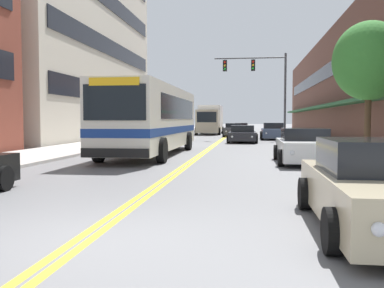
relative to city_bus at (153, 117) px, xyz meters
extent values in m
plane|color=slate|center=(2.33, 22.37, -1.81)|extent=(240.00, 240.00, 0.00)
cube|color=#B2ADA5|center=(-5.13, 22.37, -1.75)|extent=(3.93, 106.00, 0.12)
cube|color=#B2ADA5|center=(9.80, 22.37, -1.75)|extent=(3.93, 106.00, 0.12)
cube|color=yellow|center=(2.23, 22.37, -1.81)|extent=(0.14, 106.00, 0.01)
cube|color=yellow|center=(2.43, 22.37, -1.81)|extent=(0.14, 106.00, 0.01)
cube|color=black|center=(-7.31, 16.10, 2.12)|extent=(0.08, 24.08, 1.40)
cube|color=black|center=(-7.31, 16.10, 6.06)|extent=(0.08, 24.08, 1.40)
cube|color=black|center=(-7.31, 16.10, 9.99)|extent=(0.08, 24.08, 1.40)
cube|color=brown|center=(16.01, 22.37, 3.28)|extent=(8.00, 68.00, 10.19)
cube|color=#1E4C28|center=(11.46, 22.37, 1.09)|extent=(1.10, 61.20, 0.24)
cube|color=black|center=(11.97, 22.37, 4.51)|extent=(0.08, 61.20, 1.40)
cube|color=silver|center=(0.00, -0.10, -0.03)|extent=(2.49, 11.69, 2.85)
cube|color=navy|center=(0.00, -0.10, -0.60)|extent=(2.51, 11.71, 0.32)
cube|color=black|center=(0.00, 0.48, 0.42)|extent=(2.52, 9.12, 1.03)
cube|color=black|center=(0.00, -5.97, 0.48)|extent=(2.24, 0.04, 1.26)
cube|color=yellow|center=(0.00, -5.98, 1.19)|extent=(1.79, 0.06, 0.28)
cube|color=black|center=(0.00, -5.99, -1.28)|extent=(2.44, 0.08, 0.32)
cylinder|color=black|center=(-1.28, -4.08, -1.31)|extent=(0.30, 1.00, 1.00)
cylinder|color=black|center=(1.28, -4.08, -1.31)|extent=(0.30, 1.00, 1.00)
cylinder|color=black|center=(-1.28, 3.11, -1.31)|extent=(0.30, 1.00, 1.00)
cylinder|color=black|center=(1.28, 3.11, -1.31)|extent=(0.30, 1.00, 1.00)
cube|color=#B7B7BC|center=(-1.99, 12.16, -1.35)|extent=(1.74, 4.23, 0.58)
cube|color=black|center=(-1.99, 12.33, -0.84)|extent=(1.49, 1.86, 0.43)
cylinder|color=black|center=(-2.89, 10.85, -1.50)|extent=(0.22, 0.62, 0.62)
cylinder|color=black|center=(-1.10, 10.85, -1.50)|extent=(0.22, 0.62, 0.62)
cylinder|color=black|center=(-2.89, 13.47, -1.50)|extent=(0.22, 0.62, 0.62)
cylinder|color=black|center=(-1.10, 13.47, -1.50)|extent=(0.22, 0.62, 0.62)
sphere|color=silver|center=(-2.60, 10.02, -1.32)|extent=(0.16, 0.16, 0.16)
sphere|color=silver|center=(-1.39, 10.02, -1.32)|extent=(0.16, 0.16, 0.16)
cube|color=red|center=(-2.62, 14.29, -1.32)|extent=(0.18, 0.04, 0.10)
cube|color=red|center=(-1.37, 14.29, -1.32)|extent=(0.18, 0.04, 0.10)
cylinder|color=black|center=(-1.12, -10.93, -1.51)|extent=(0.22, 0.60, 0.60)
cube|color=red|center=(-1.42, -10.13, -1.27)|extent=(0.18, 0.04, 0.10)
cube|color=#BCAD89|center=(6.63, -13.46, -1.29)|extent=(1.83, 4.40, 0.70)
cube|color=black|center=(6.63, -13.28, -0.68)|extent=(1.57, 1.94, 0.52)
cylinder|color=black|center=(5.69, -14.82, -1.51)|extent=(0.22, 0.60, 0.60)
cylinder|color=black|center=(5.69, -12.09, -1.51)|extent=(0.22, 0.60, 0.60)
sphere|color=silver|center=(5.99, -15.68, -1.26)|extent=(0.16, 0.16, 0.16)
cube|color=red|center=(5.97, -11.25, -1.26)|extent=(0.18, 0.04, 0.10)
cube|color=red|center=(7.28, -11.25, -1.26)|extent=(0.18, 0.04, 0.10)
cube|color=#475675|center=(6.62, 16.53, -1.26)|extent=(1.87, 4.15, 0.74)
cube|color=black|center=(6.62, 16.69, -0.64)|extent=(1.61, 1.83, 0.48)
cylinder|color=black|center=(5.66, 15.24, -1.48)|extent=(0.22, 0.66, 0.66)
cylinder|color=black|center=(7.58, 15.24, -1.48)|extent=(0.22, 0.66, 0.66)
cylinder|color=black|center=(5.66, 17.81, -1.48)|extent=(0.22, 0.66, 0.66)
cylinder|color=black|center=(7.58, 17.81, -1.48)|extent=(0.22, 0.66, 0.66)
sphere|color=silver|center=(5.96, 14.43, -1.22)|extent=(0.16, 0.16, 0.16)
sphere|color=silver|center=(7.27, 14.43, -1.22)|extent=(0.16, 0.16, 0.16)
cube|color=red|center=(5.95, 18.61, -1.22)|extent=(0.18, 0.04, 0.10)
cube|color=red|center=(7.29, 18.61, -1.22)|extent=(0.18, 0.04, 0.10)
cube|color=white|center=(6.77, -3.31, -1.28)|extent=(1.94, 4.35, 0.72)
cube|color=black|center=(6.77, -3.14, -0.69)|extent=(1.67, 1.92, 0.46)
cylinder|color=black|center=(5.77, -4.66, -1.50)|extent=(0.22, 0.62, 0.62)
cylinder|color=black|center=(7.76, -4.66, -1.50)|extent=(0.22, 0.62, 0.62)
cylinder|color=black|center=(5.77, -1.96, -1.50)|extent=(0.22, 0.62, 0.62)
cylinder|color=black|center=(7.76, -1.96, -1.50)|extent=(0.22, 0.62, 0.62)
sphere|color=silver|center=(6.09, -5.51, -1.24)|extent=(0.16, 0.16, 0.16)
sphere|color=silver|center=(7.44, -5.51, -1.24)|extent=(0.16, 0.16, 0.16)
cube|color=red|center=(6.07, -1.13, -1.24)|extent=(0.18, 0.04, 0.10)
cube|color=red|center=(7.46, -1.13, -1.24)|extent=(0.18, 0.04, 0.10)
cube|color=maroon|center=(3.54, 37.09, -1.36)|extent=(1.91, 4.68, 0.56)
cube|color=black|center=(3.54, 37.27, -0.83)|extent=(1.65, 2.06, 0.51)
cylinder|color=black|center=(2.56, 35.64, -1.50)|extent=(0.22, 0.61, 0.61)
cylinder|color=black|center=(4.52, 35.64, -1.50)|extent=(0.22, 0.61, 0.61)
cylinder|color=black|center=(2.56, 38.54, -1.50)|extent=(0.22, 0.61, 0.61)
cylinder|color=black|center=(4.52, 38.54, -1.50)|extent=(0.22, 0.61, 0.61)
sphere|color=silver|center=(2.87, 34.73, -1.34)|extent=(0.16, 0.16, 0.16)
sphere|color=silver|center=(4.21, 34.73, -1.34)|extent=(0.16, 0.16, 0.16)
cube|color=red|center=(2.85, 39.44, -1.34)|extent=(0.18, 0.04, 0.10)
cube|color=red|center=(4.23, 39.44, -1.34)|extent=(0.18, 0.04, 0.10)
cube|color=#38383D|center=(3.04, 22.75, -1.27)|extent=(1.74, 4.76, 0.70)
cube|color=black|center=(3.04, 22.94, -0.71)|extent=(1.50, 2.09, 0.43)
cylinder|color=black|center=(2.14, 21.28, -1.47)|extent=(0.22, 0.68, 0.68)
cylinder|color=black|center=(3.93, 21.28, -1.47)|extent=(0.22, 0.68, 0.68)
cylinder|color=black|center=(2.14, 24.23, -1.47)|extent=(0.22, 0.68, 0.68)
cylinder|color=black|center=(3.93, 24.23, -1.47)|extent=(0.22, 0.68, 0.68)
sphere|color=silver|center=(2.43, 20.35, -1.24)|extent=(0.16, 0.16, 0.16)
sphere|color=silver|center=(3.65, 20.35, -1.24)|extent=(0.16, 0.16, 0.16)
cube|color=red|center=(2.41, 25.14, -1.24)|extent=(0.18, 0.04, 0.10)
cube|color=red|center=(3.66, 25.14, -1.24)|extent=(0.18, 0.04, 0.10)
cube|color=#232328|center=(4.13, 11.63, -1.33)|extent=(1.93, 4.76, 0.59)
cube|color=black|center=(4.13, 11.82, -0.80)|extent=(1.66, 2.10, 0.48)
cylinder|color=black|center=(3.14, 10.15, -1.47)|extent=(0.22, 0.67, 0.67)
cylinder|color=black|center=(5.12, 10.15, -1.47)|extent=(0.22, 0.67, 0.67)
cylinder|color=black|center=(3.14, 13.11, -1.47)|extent=(0.22, 0.67, 0.67)
cylinder|color=black|center=(5.12, 13.11, -1.47)|extent=(0.22, 0.67, 0.67)
sphere|color=silver|center=(3.46, 9.23, -1.30)|extent=(0.16, 0.16, 0.16)
sphere|color=silver|center=(4.81, 9.23, -1.30)|extent=(0.16, 0.16, 0.16)
cube|color=red|center=(3.44, 14.02, -1.30)|extent=(0.18, 0.04, 0.10)
cube|color=red|center=(4.83, 14.02, -1.30)|extent=(0.18, 0.04, 0.10)
cube|color=beige|center=(0.12, 25.92, -0.31)|extent=(2.44, 2.31, 2.50)
cube|color=black|center=(0.12, 24.74, 0.14)|extent=(2.07, 0.04, 1.10)
cube|color=white|center=(0.12, 29.76, -0.04)|extent=(2.49, 5.38, 3.04)
cylinder|color=black|center=(-1.13, 25.92, -1.39)|extent=(0.28, 0.84, 0.84)
cylinder|color=black|center=(1.37, 25.92, -1.39)|extent=(0.28, 0.84, 0.84)
cylinder|color=black|center=(-1.13, 31.38, -1.39)|extent=(0.28, 0.84, 0.84)
cylinder|color=black|center=(1.37, 31.38, -1.39)|extent=(0.28, 0.84, 0.84)
cylinder|color=#47474C|center=(7.53, 15.91, 1.76)|extent=(0.18, 0.18, 7.15)
cylinder|color=#47474C|center=(4.60, 15.91, 4.99)|extent=(5.86, 0.11, 0.11)
cube|color=black|center=(4.89, 15.91, 4.39)|extent=(0.34, 0.26, 0.92)
sphere|color=red|center=(4.89, 15.75, 4.66)|extent=(0.18, 0.18, 0.18)
sphere|color=yellow|center=(4.89, 15.75, 4.39)|extent=(0.18, 0.18, 0.18)
sphere|color=green|center=(4.89, 15.75, 4.11)|extent=(0.18, 0.18, 0.18)
cylinder|color=black|center=(4.89, 15.91, 4.92)|extent=(0.02, 0.02, 0.14)
cube|color=black|center=(2.55, 15.91, 4.39)|extent=(0.34, 0.26, 0.92)
sphere|color=red|center=(2.55, 15.75, 4.66)|extent=(0.18, 0.18, 0.18)
sphere|color=yellow|center=(2.55, 15.75, 4.39)|extent=(0.18, 0.18, 0.18)
sphere|color=green|center=(2.55, 15.75, 4.11)|extent=(0.18, 0.18, 0.18)
cylinder|color=black|center=(2.55, 15.91, 4.92)|extent=(0.02, 0.02, 0.14)
cylinder|color=brown|center=(9.52, -1.63, -0.32)|extent=(0.27, 0.27, 2.74)
ellipsoid|color=#387F33|center=(9.52, -1.63, 2.31)|extent=(2.96, 2.96, 3.26)
cylinder|color=red|center=(8.28, -1.34, -1.37)|extent=(0.22, 0.22, 0.64)
sphere|color=red|center=(8.28, -1.34, -0.99)|extent=(0.20, 0.20, 0.20)
cylinder|color=red|center=(8.13, -1.34, -1.30)|extent=(0.08, 0.10, 0.10)
camera|label=1|loc=(4.64, -20.28, -0.11)|focal=40.00mm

